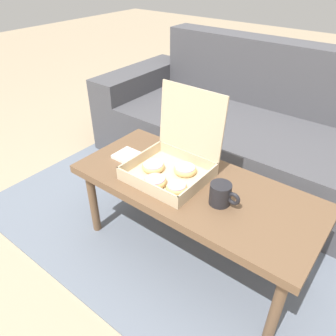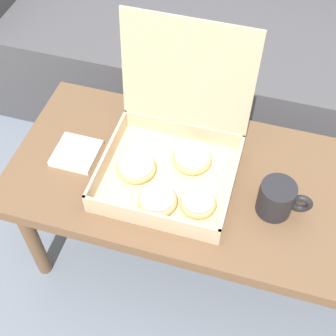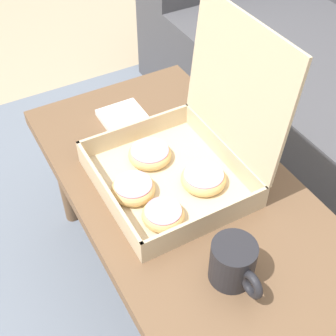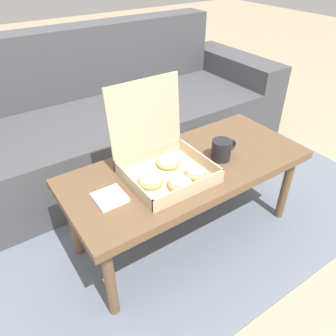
# 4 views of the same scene
# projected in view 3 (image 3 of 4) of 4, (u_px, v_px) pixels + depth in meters

# --- Properties ---
(ground_plane) EXTENTS (12.00, 12.00, 0.00)m
(ground_plane) POSITION_uv_depth(u_px,v_px,m) (216.00, 303.00, 1.39)
(ground_plane) COLOR tan
(area_rug) EXTENTS (2.54, 1.83, 0.01)m
(area_rug) POSITION_uv_depth(u_px,v_px,m) (295.00, 261.00, 1.49)
(area_rug) COLOR slate
(area_rug) RESTS_ON ground_plane
(coffee_table) EXTENTS (1.15, 0.50, 0.45)m
(coffee_table) POSITION_uv_depth(u_px,v_px,m) (206.00, 228.00, 1.09)
(coffee_table) COLOR brown
(coffee_table) RESTS_ON ground_plane
(pastry_box) EXTENTS (0.35, 0.35, 0.38)m
(pastry_box) POSITION_uv_depth(u_px,v_px,m) (180.00, 160.00, 1.09)
(pastry_box) COLOR beige
(pastry_box) RESTS_ON coffee_table
(coffee_mug) EXTENTS (0.14, 0.09, 0.10)m
(coffee_mug) POSITION_uv_depth(u_px,v_px,m) (234.00, 263.00, 0.90)
(coffee_mug) COLOR #232328
(coffee_mug) RESTS_ON coffee_table
(napkin_stack) EXTENTS (0.12, 0.12, 0.02)m
(napkin_stack) POSITION_uv_depth(u_px,v_px,m) (123.00, 117.00, 1.29)
(napkin_stack) COLOR white
(napkin_stack) RESTS_ON coffee_table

